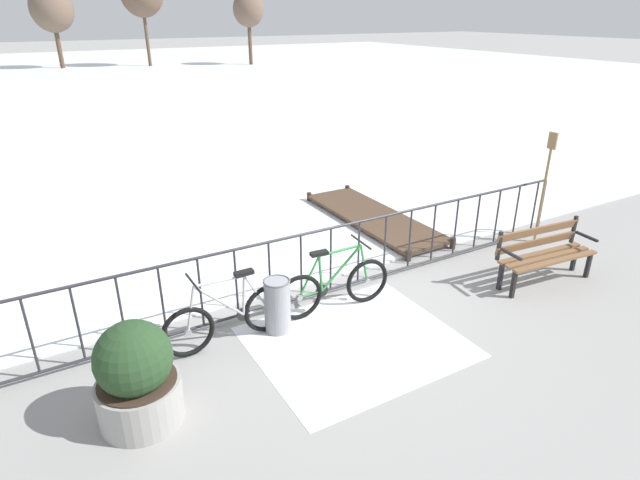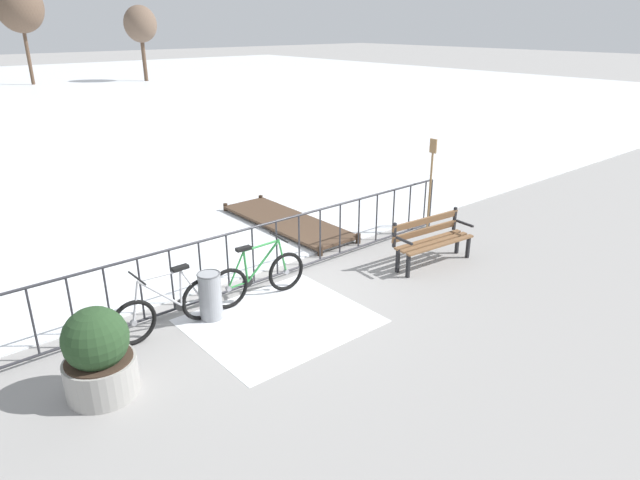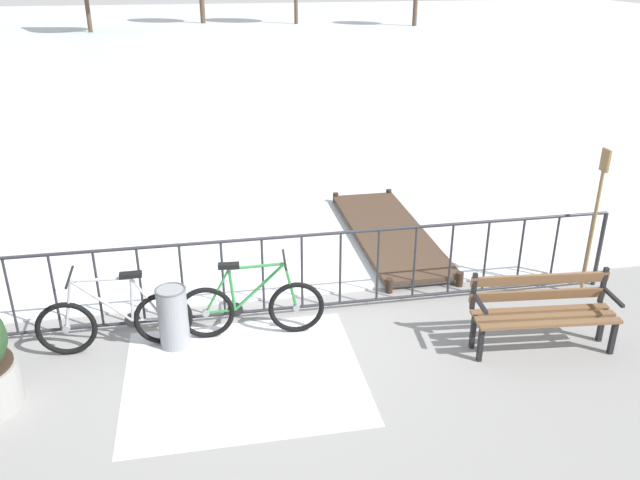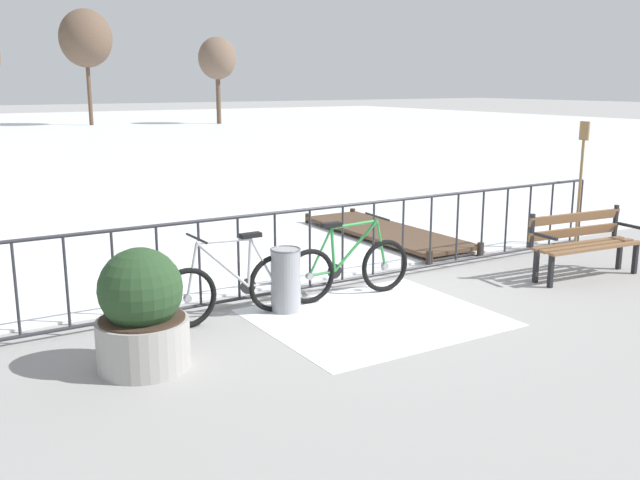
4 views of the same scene
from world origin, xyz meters
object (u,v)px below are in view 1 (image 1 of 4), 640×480
bicycle_second (334,287)px  park_bench (544,250)px  trash_bin (277,305)px  planter_with_shrub (136,377)px  oar_upright (545,181)px  bicycle_near_railing (229,317)px

bicycle_second → park_bench: bearing=-14.8°
bicycle_second → trash_bin: size_ratio=2.34×
bicycle_second → planter_with_shrub: (-2.79, -0.82, 0.16)m
oar_upright → park_bench: bearing=-138.8°
planter_with_shrub → park_bench: bearing=-0.2°
bicycle_second → planter_with_shrub: bearing=-163.5°
planter_with_shrub → bicycle_near_railing: bearing=32.5°
park_bench → oar_upright: 1.69m
bicycle_second → oar_upright: 4.45m
planter_with_shrub → oar_upright: oar_upright is taller
bicycle_second → park_bench: 3.31m
planter_with_shrub → oar_upright: 7.26m
planter_with_shrub → trash_bin: (1.90, 0.76, -0.15)m
bicycle_second → trash_bin: 0.89m
bicycle_second → trash_bin: (-0.89, -0.06, 0.00)m
oar_upright → bicycle_second: bearing=-177.5°
bicycle_near_railing → bicycle_second: bearing=0.6°
oar_upright → bicycle_near_railing: bearing=-178.0°
planter_with_shrub → oar_upright: (7.17, 1.01, 0.61)m
bicycle_second → bicycle_near_railing: bearing=-179.4°
trash_bin → oar_upright: size_ratio=0.37×
park_bench → bicycle_second: bearing=165.2°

